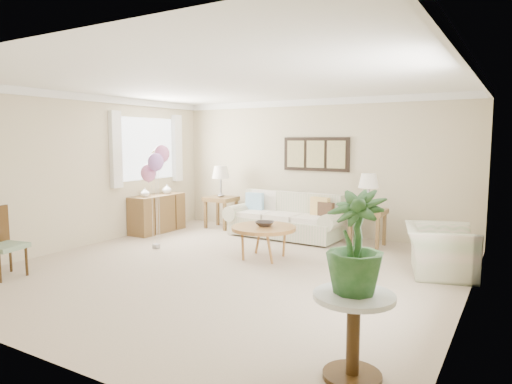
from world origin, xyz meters
TOP-DOWN VIEW (x-y plane):
  - ground_plane at (0.00, 0.00)m, footprint 6.00×6.00m
  - room_shell at (-0.11, 0.09)m, footprint 6.04×6.04m
  - wall_art_triptych at (0.00, 2.96)m, footprint 1.35×0.06m
  - sofa at (-0.31, 2.36)m, footprint 2.29×0.92m
  - end_table_left at (-1.91, 2.49)m, footprint 0.60×0.54m
  - end_table_right at (1.21, 2.41)m, footprint 0.59×0.54m
  - lamp_left at (-1.91, 2.49)m, footprint 0.36×0.36m
  - lamp_right at (1.21, 2.41)m, footprint 0.35×0.35m
  - coffee_table at (0.09, 0.78)m, footprint 0.99×0.99m
  - decor_bowl at (0.08, 0.81)m, footprint 0.36×0.36m
  - armchair at (2.55, 1.27)m, footprint 1.11×1.20m
  - side_table at (2.44, -1.98)m, footprint 0.62×0.62m
  - potted_plant at (2.43, -1.96)m, footprint 0.49×0.49m
  - accent_chair at (-2.47, -1.81)m, footprint 0.54×0.54m
  - credenza at (-2.76, 1.50)m, footprint 0.46×1.20m
  - vase_white at (-2.74, 1.16)m, footprint 0.21×0.21m
  - vase_sage at (-2.74, 1.78)m, footprint 0.23×0.23m
  - balloon_cluster at (-1.78, 0.45)m, footprint 0.47×0.48m

SIDE VIEW (x-z plane):
  - ground_plane at x=0.00m, z-range 0.00..0.00m
  - armchair at x=2.55m, z-range 0.00..0.66m
  - sofa at x=-0.31m, z-range -0.09..0.75m
  - credenza at x=-2.76m, z-range 0.00..0.74m
  - coffee_table at x=0.09m, z-range 0.21..0.71m
  - accent_chair at x=-2.47m, z-range 0.02..0.95m
  - side_table at x=2.44m, z-range 0.17..0.84m
  - decor_bowl at x=0.08m, z-range 0.50..0.57m
  - end_table_right at x=1.21m, z-range 0.22..0.86m
  - end_table_left at x=-1.91m, z-range 0.22..0.87m
  - vase_white at x=-2.74m, z-range 0.74..0.91m
  - vase_sage at x=-2.74m, z-range 0.74..0.93m
  - potted_plant at x=2.43m, z-range 0.67..1.45m
  - lamp_right at x=1.21m, z-range 0.80..1.42m
  - lamp_left at x=-1.91m, z-range 0.82..1.46m
  - balloon_cluster at x=-1.78m, z-range 0.58..2.33m
  - wall_art_triptych at x=0.00m, z-range 1.23..1.88m
  - room_shell at x=-0.11m, z-range 0.33..2.93m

